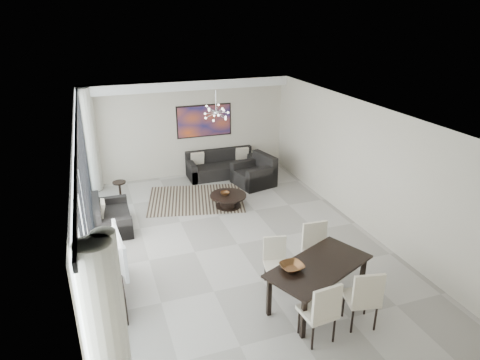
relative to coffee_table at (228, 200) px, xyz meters
name	(u,v)px	position (x,y,z in m)	size (l,w,h in m)	color
room_shell	(258,180)	(0.06, -1.88, 1.26)	(6.00, 9.00, 2.90)	#A8A39B
window_wall	(92,202)	(-3.25, -1.88, 1.28)	(0.37, 8.95, 2.90)	white
soffit	(187,85)	(-0.40, 2.42, 2.58)	(5.98, 0.40, 0.26)	white
painting	(204,121)	(0.10, 2.59, 1.46)	(1.68, 0.04, 0.98)	#CC4F1C
chandelier	(216,113)	(-0.10, 0.62, 2.16)	(0.66, 0.66, 0.71)	silver
rug	(196,199)	(-0.68, 0.72, -0.18)	(2.50, 1.92, 0.01)	black
coffee_table	(228,200)	(0.00, 0.00, 0.00)	(0.94, 0.94, 0.33)	black
bowl_coffee	(225,193)	(-0.07, 0.04, 0.18)	(0.24, 0.24, 0.08)	brown
sofa_main	(222,167)	(0.51, 2.18, 0.07)	(2.10, 0.86, 0.76)	black
loveseat	(111,219)	(-2.94, -0.20, 0.05)	(0.80, 1.42, 0.71)	black
armchair	(255,175)	(1.20, 1.18, 0.11)	(1.18, 1.22, 0.87)	black
side_table	(120,187)	(-2.59, 1.45, 0.13)	(0.35, 0.35, 0.49)	black
tv_console	(108,283)	(-3.16, -2.83, 0.09)	(0.50, 1.78, 0.56)	black
television	(113,251)	(-3.00, -2.81, 0.70)	(1.16, 0.15, 0.67)	gray
dining_table	(319,269)	(0.24, -4.23, 0.50)	(2.08, 1.60, 0.78)	black
dining_chair_sw	(322,309)	(-0.17, -5.07, 0.43)	(0.53, 0.53, 1.07)	beige
dining_chair_se	(364,296)	(0.61, -5.01, 0.43)	(0.58, 0.58, 1.07)	beige
dining_chair_nw	(275,258)	(-0.20, -3.43, 0.34)	(0.51, 0.51, 0.92)	beige
dining_chair_ne	(316,246)	(0.65, -3.42, 0.43)	(0.52, 0.52, 1.06)	beige
bowl_dining	(292,267)	(-0.25, -4.19, 0.64)	(0.39, 0.39, 0.09)	brown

